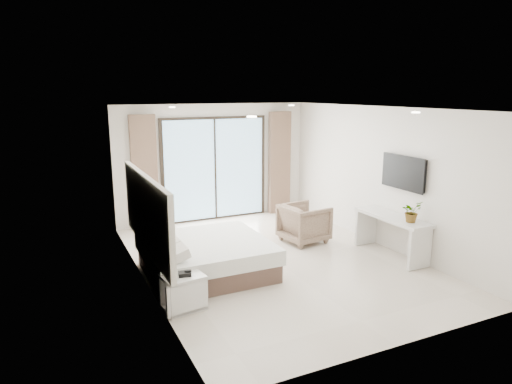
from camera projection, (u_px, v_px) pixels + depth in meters
The scene contains 8 objects.
ground at pixel (276, 261), 8.18m from camera, with size 6.20×6.20×0.00m, color beige.
room_shell at pixel (248, 169), 8.40m from camera, with size 4.62×6.22×2.72m.
bed at pixel (205, 257), 7.56m from camera, with size 1.98×1.88×0.69m.
nightstand at pixel (183, 292), 6.33m from camera, with size 0.60×0.52×0.50m.
phone at pixel (185, 274), 6.25m from camera, with size 0.17×0.13×0.06m, color black.
console_desk at pixel (392, 226), 8.32m from camera, with size 0.50×1.59×0.77m.
plant at pixel (411, 214), 7.84m from camera, with size 0.33×0.37×0.29m, color #33662D.
armchair at pixel (304, 221), 9.15m from camera, with size 0.82×0.77×0.84m, color #998064.
Camera 1 is at (-3.62, -6.82, 2.99)m, focal length 32.00 mm.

